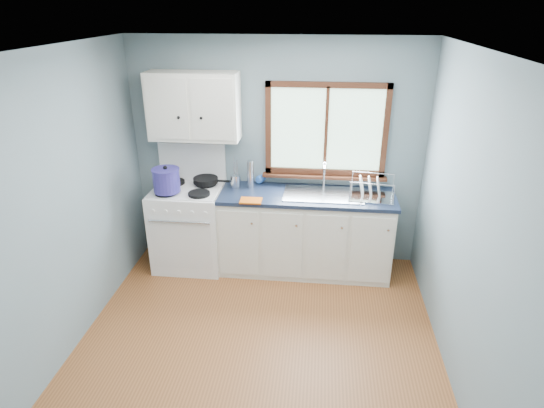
# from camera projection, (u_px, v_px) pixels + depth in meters

# --- Properties ---
(floor) EXTENTS (3.20, 3.60, 0.02)m
(floor) POSITION_uv_depth(u_px,v_px,m) (255.00, 359.00, 3.90)
(floor) COLOR brown
(floor) RESTS_ON ground
(ceiling) EXTENTS (3.20, 3.60, 0.02)m
(ceiling) POSITION_uv_depth(u_px,v_px,m) (249.00, 51.00, 2.88)
(ceiling) COLOR white
(ceiling) RESTS_ON wall_back
(wall_back) EXTENTS (3.20, 0.02, 2.50)m
(wall_back) POSITION_uv_depth(u_px,v_px,m) (276.00, 154.00, 5.03)
(wall_back) COLOR slate
(wall_back) RESTS_ON ground
(wall_left) EXTENTS (0.02, 3.60, 2.50)m
(wall_left) POSITION_uv_depth(u_px,v_px,m) (49.00, 218.00, 3.55)
(wall_left) COLOR slate
(wall_left) RESTS_ON ground
(wall_right) EXTENTS (0.02, 3.60, 2.50)m
(wall_right) POSITION_uv_depth(u_px,v_px,m) (476.00, 239.00, 3.23)
(wall_right) COLOR slate
(wall_right) RESTS_ON ground
(gas_range) EXTENTS (0.76, 0.69, 1.36)m
(gas_range) POSITION_uv_depth(u_px,v_px,m) (190.00, 225.00, 5.13)
(gas_range) COLOR white
(gas_range) RESTS_ON floor
(base_cabinets) EXTENTS (1.85, 0.60, 0.88)m
(base_cabinets) POSITION_uv_depth(u_px,v_px,m) (305.00, 236.00, 5.05)
(base_cabinets) COLOR silver
(base_cabinets) RESTS_ON floor
(countertop) EXTENTS (1.89, 0.64, 0.04)m
(countertop) POSITION_uv_depth(u_px,v_px,m) (306.00, 196.00, 4.85)
(countertop) COLOR black
(countertop) RESTS_ON base_cabinets
(sink) EXTENTS (0.84, 0.46, 0.44)m
(sink) POSITION_uv_depth(u_px,v_px,m) (323.00, 200.00, 4.85)
(sink) COLOR silver
(sink) RESTS_ON countertop
(window) EXTENTS (1.36, 0.10, 1.03)m
(window) POSITION_uv_depth(u_px,v_px,m) (326.00, 137.00, 4.85)
(window) COLOR #9EC6A8
(window) RESTS_ON wall_back
(upper_cabinets) EXTENTS (0.95, 0.35, 0.70)m
(upper_cabinets) POSITION_uv_depth(u_px,v_px,m) (194.00, 106.00, 4.73)
(upper_cabinets) COLOR silver
(upper_cabinets) RESTS_ON wall_back
(skillet) EXTENTS (0.42, 0.29, 0.05)m
(skillet) POSITION_uv_depth(u_px,v_px,m) (206.00, 180.00, 5.03)
(skillet) COLOR black
(skillet) RESTS_ON gas_range
(stockpot) EXTENTS (0.38, 0.38, 0.28)m
(stockpot) POSITION_uv_depth(u_px,v_px,m) (166.00, 180.00, 4.76)
(stockpot) COLOR navy
(stockpot) RESTS_ON gas_range
(utensil_crock) EXTENTS (0.12, 0.12, 0.35)m
(utensil_crock) POSITION_uv_depth(u_px,v_px,m) (236.00, 181.00, 4.99)
(utensil_crock) COLOR silver
(utensil_crock) RESTS_ON countertop
(thermos) EXTENTS (0.07, 0.07, 0.31)m
(thermos) POSITION_uv_depth(u_px,v_px,m) (250.00, 174.00, 4.95)
(thermos) COLOR silver
(thermos) RESTS_ON countertop
(soap_bottle) EXTENTS (0.12, 0.12, 0.24)m
(soap_bottle) POSITION_uv_depth(u_px,v_px,m) (258.00, 174.00, 5.06)
(soap_bottle) COLOR blue
(soap_bottle) RESTS_ON countertop
(dish_towel) EXTENTS (0.22, 0.16, 0.02)m
(dish_towel) POSITION_uv_depth(u_px,v_px,m) (251.00, 201.00, 4.66)
(dish_towel) COLOR #CA5810
(dish_towel) RESTS_ON countertop
(dish_rack) EXTENTS (0.49, 0.40, 0.24)m
(dish_rack) POSITION_uv_depth(u_px,v_px,m) (371.00, 192.00, 4.73)
(dish_rack) COLOR silver
(dish_rack) RESTS_ON countertop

